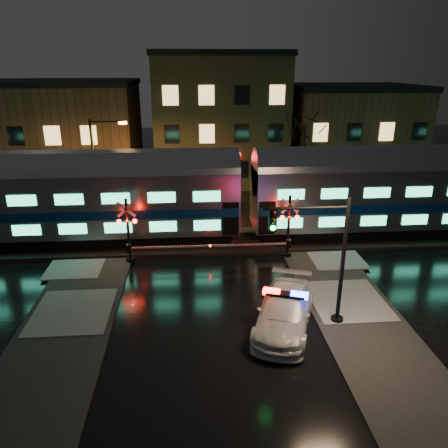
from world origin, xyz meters
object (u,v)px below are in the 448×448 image
(crossing_signal_right, at_px, (282,233))
(traffic_light, at_px, (322,261))
(crossing_signal_left, at_px, (135,238))
(streetlight, at_px, (98,166))
(police_car, at_px, (284,311))

(crossing_signal_right, relative_size, traffic_light, 0.93)
(crossing_signal_left, xyz_separation_m, streetlight, (-3.06, 6.70, 2.70))
(police_car, height_order, crossing_signal_left, crossing_signal_left)
(crossing_signal_left, xyz_separation_m, traffic_light, (8.66, -7.03, 1.50))
(crossing_signal_left, distance_m, traffic_light, 11.25)
(police_car, bearing_deg, traffic_light, 22.74)
(crossing_signal_left, bearing_deg, crossing_signal_right, -0.00)
(crossing_signal_right, xyz_separation_m, traffic_light, (0.17, -7.03, 1.51))
(police_car, bearing_deg, streetlight, 145.63)
(crossing_signal_right, bearing_deg, police_car, -100.68)
(crossing_signal_right, bearing_deg, streetlight, 149.88)
(crossing_signal_right, relative_size, streetlight, 0.73)
(crossing_signal_right, xyz_separation_m, streetlight, (-11.55, 6.70, 2.71))
(streetlight, bearing_deg, police_car, -53.56)
(police_car, relative_size, crossing_signal_right, 1.08)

